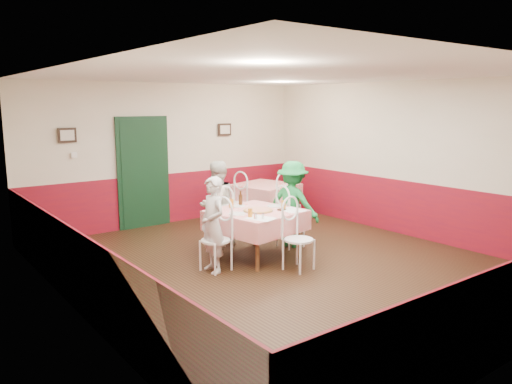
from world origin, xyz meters
TOP-DOWN VIEW (x-y plane):
  - floor at (0.00, 0.00)m, footprint 7.00×7.00m
  - ceiling at (0.00, 0.00)m, footprint 7.00×7.00m
  - back_wall at (0.00, 3.50)m, footprint 6.00×0.10m
  - left_wall at (-3.00, 0.00)m, footprint 0.10×7.00m
  - right_wall at (3.00, 0.00)m, footprint 0.10×7.00m
  - wainscot_back at (0.00, 3.48)m, footprint 6.00×0.03m
  - wainscot_left at (-2.98, 0.00)m, footprint 0.03×7.00m
  - wainscot_right at (2.98, 0.00)m, footprint 0.03×7.00m
  - door at (-0.60, 3.45)m, footprint 0.96×0.06m
  - picture_left at (-2.00, 3.45)m, footprint 0.32×0.03m
  - picture_right at (1.30, 3.45)m, footprint 0.32×0.03m
  - thermostat at (-1.90, 3.45)m, footprint 0.10×0.03m
  - main_table at (-0.08, 0.51)m, footprint 1.41×1.41m
  - second_table at (1.62, 2.44)m, footprint 1.35×1.35m
  - chair_left at (-0.92, 0.37)m, footprint 0.48×0.48m
  - chair_right at (0.76, 0.65)m, footprint 0.43×0.43m
  - chair_far at (-0.22, 1.35)m, footprint 0.43×0.43m
  - chair_near at (0.06, -0.33)m, footprint 0.48×0.48m
  - chair_second_a at (0.87, 2.44)m, footprint 0.51×0.51m
  - chair_second_b at (1.62, 1.69)m, footprint 0.51×0.51m
  - pizza at (-0.09, 0.45)m, footprint 0.51×0.51m
  - plate_left at (-0.48, 0.46)m, footprint 0.29×0.29m
  - plate_right at (0.35, 0.57)m, footprint 0.29×0.29m
  - plate_far at (-0.14, 0.93)m, footprint 0.29×0.29m
  - glass_a at (-0.43, 0.19)m, footprint 0.08×0.08m
  - glass_b at (0.36, 0.37)m, footprint 0.08×0.08m
  - glass_c at (-0.28, 0.90)m, footprint 0.09×0.09m
  - beer_bottle at (-0.06, 0.95)m, footprint 0.07×0.07m
  - shaker_a at (-0.45, 0.03)m, footprint 0.04×0.04m
  - shaker_b at (-0.35, -0.02)m, footprint 0.04×0.04m
  - shaker_c at (-0.44, 0.05)m, footprint 0.04×0.04m
  - menu_left at (-0.35, 0.03)m, footprint 0.41×0.47m
  - menu_right at (0.38, 0.20)m, footprint 0.32×0.41m
  - wallet at (0.24, 0.28)m, footprint 0.12×0.11m
  - diner_left at (-0.97, 0.36)m, footprint 0.36×0.52m
  - diner_far at (-0.23, 1.40)m, footprint 0.82×0.70m
  - diner_right at (0.81, 0.66)m, footprint 0.83×1.07m

SIDE VIEW (x-z plane):
  - floor at x=0.00m, z-range 0.00..0.00m
  - main_table at x=-0.08m, z-range -0.01..0.76m
  - second_table at x=1.62m, z-range -0.01..0.76m
  - chair_left at x=-0.92m, z-range 0.00..0.90m
  - chair_right at x=0.76m, z-range 0.00..0.90m
  - chair_far at x=-0.22m, z-range 0.00..0.90m
  - chair_near at x=0.06m, z-range 0.00..0.90m
  - chair_second_a at x=0.87m, z-range 0.00..0.90m
  - chair_second_b at x=1.62m, z-range 0.00..0.90m
  - wainscot_back at x=0.00m, z-range 0.00..1.00m
  - wainscot_left at x=-2.98m, z-range 0.00..1.00m
  - wainscot_right at x=2.98m, z-range 0.00..1.00m
  - diner_left at x=-0.97m, z-range 0.00..1.38m
  - diner_right at x=0.81m, z-range 0.00..1.45m
  - diner_far at x=-0.23m, z-range 0.00..1.46m
  - menu_left at x=-0.35m, z-range 0.76..0.76m
  - menu_right at x=0.38m, z-range 0.76..0.76m
  - plate_left at x=-0.48m, z-range 0.76..0.77m
  - plate_right at x=0.35m, z-range 0.76..0.77m
  - plate_far at x=-0.14m, z-range 0.76..0.77m
  - wallet at x=0.24m, z-range 0.76..0.78m
  - pizza at x=-0.09m, z-range 0.76..0.79m
  - shaker_a at x=-0.45m, z-range 0.76..0.85m
  - shaker_b at x=-0.35m, z-range 0.76..0.85m
  - shaker_c at x=-0.44m, z-range 0.76..0.85m
  - glass_a at x=-0.43m, z-range 0.76..0.88m
  - glass_b at x=0.36m, z-range 0.76..0.89m
  - glass_c at x=-0.28m, z-range 0.76..0.90m
  - beer_bottle at x=-0.06m, z-range 0.76..0.98m
  - door at x=-0.60m, z-range 0.00..2.10m
  - back_wall at x=0.00m, z-range 0.00..2.80m
  - left_wall at x=-3.00m, z-range 0.00..2.80m
  - right_wall at x=3.00m, z-range 0.00..2.80m
  - thermostat at x=-1.90m, z-range 1.45..1.55m
  - picture_left at x=-2.00m, z-range 1.72..1.98m
  - picture_right at x=1.30m, z-range 1.72..1.98m
  - ceiling at x=0.00m, z-range 2.80..2.80m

